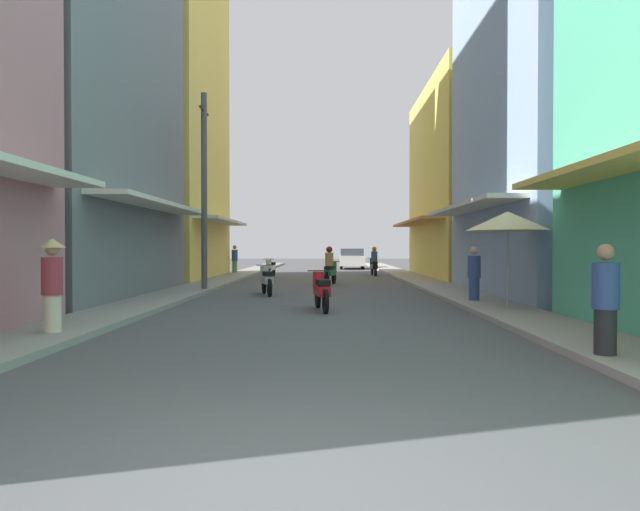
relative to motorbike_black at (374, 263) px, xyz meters
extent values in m
plane|color=#4C4C4F|center=(-2.82, -6.86, -0.70)|extent=(106.82, 106.82, 0.00)
cube|color=gray|center=(-7.26, -6.86, -0.64)|extent=(1.57, 56.55, 0.12)
cube|color=#9E9991|center=(1.63, -6.86, -0.64)|extent=(1.57, 56.55, 0.12)
cube|color=slate|center=(-11.05, -13.60, 7.57)|extent=(6.00, 9.61, 16.54)
cube|color=silver|center=(-7.55, -13.60, 2.10)|extent=(1.10, 8.65, 0.12)
cube|color=#EFD159|center=(-11.05, -3.26, 7.60)|extent=(6.00, 9.32, 16.62)
cube|color=silver|center=(-7.55, -3.26, 2.10)|extent=(1.10, 8.39, 0.12)
cube|color=#8CA5CC|center=(5.42, -12.72, 7.38)|extent=(6.00, 9.10, 16.17)
cube|color=silver|center=(1.92, -12.72, 2.10)|extent=(1.10, 8.19, 0.12)
cube|color=#EFD159|center=(5.42, -2.03, 4.11)|extent=(6.00, 11.04, 9.63)
cube|color=#D88C4C|center=(1.92, -2.03, 2.10)|extent=(1.10, 9.93, 0.12)
cylinder|color=black|center=(-0.04, 0.65, -0.42)|extent=(0.12, 0.56, 0.56)
cylinder|color=black|center=(0.04, -0.60, -0.42)|extent=(0.12, 0.56, 0.56)
cube|color=black|center=(0.00, -0.02, -0.20)|extent=(0.35, 1.02, 0.24)
cube|color=black|center=(0.01, -0.22, 0.00)|extent=(0.32, 0.58, 0.14)
cylinder|color=black|center=(-0.03, 0.53, 0.00)|extent=(0.28, 0.28, 0.45)
cylinder|color=black|center=(-0.03, 0.53, 0.25)|extent=(0.55, 0.07, 0.03)
cylinder|color=#334C8C|center=(0.01, -0.17, 0.35)|extent=(0.34, 0.34, 0.55)
sphere|color=orange|center=(0.01, -0.17, 0.75)|extent=(0.26, 0.26, 0.26)
cylinder|color=black|center=(-2.23, -6.75, -0.42)|extent=(0.21, 0.56, 0.56)
cylinder|color=black|center=(-2.53, -7.96, -0.42)|extent=(0.21, 0.56, 0.56)
cube|color=#197233|center=(-2.39, -7.40, -0.20)|extent=(0.51, 1.04, 0.24)
cube|color=black|center=(-2.44, -7.60, 0.00)|extent=(0.41, 0.61, 0.14)
cylinder|color=#197233|center=(-2.26, -6.87, 0.00)|extent=(0.28, 0.28, 0.45)
cylinder|color=black|center=(-2.26, -6.87, 0.25)|extent=(0.54, 0.16, 0.03)
cylinder|color=#BF8C3F|center=(-2.43, -7.55, 0.35)|extent=(0.34, 0.34, 0.55)
sphere|color=maroon|center=(-2.43, -7.55, 0.75)|extent=(0.26, 0.26, 0.26)
cylinder|color=black|center=(-2.75, -16.30, -0.42)|extent=(0.17, 0.57, 0.56)
cylinder|color=black|center=(-2.55, -17.54, -0.42)|extent=(0.17, 0.57, 0.56)
cube|color=red|center=(-2.64, -16.97, -0.20)|extent=(0.44, 1.03, 0.24)
cube|color=black|center=(-2.61, -17.17, 0.00)|extent=(0.37, 0.60, 0.14)
cylinder|color=red|center=(-2.73, -16.43, 0.00)|extent=(0.28, 0.28, 0.45)
cylinder|color=black|center=(-2.73, -16.43, 0.25)|extent=(0.55, 0.12, 0.03)
cylinder|color=black|center=(-4.61, -11.85, -0.42)|extent=(0.22, 0.56, 0.56)
cylinder|color=black|center=(-4.30, -13.07, -0.42)|extent=(0.22, 0.56, 0.56)
cube|color=#B2B2B7|center=(-4.44, -12.51, -0.20)|extent=(0.52, 1.04, 0.24)
cube|color=black|center=(-4.39, -12.70, 0.00)|extent=(0.41, 0.61, 0.14)
cylinder|color=#B2B2B7|center=(-4.58, -11.98, 0.00)|extent=(0.28, 0.28, 0.45)
cylinder|color=black|center=(-4.58, -11.98, 0.25)|extent=(0.54, 0.17, 0.03)
cylinder|color=black|center=(-5.47, -2.40, -0.42)|extent=(0.15, 0.57, 0.56)
cylinder|color=black|center=(-5.32, -1.16, -0.42)|extent=(0.15, 0.57, 0.56)
cube|color=silver|center=(-5.39, -1.73, -0.20)|extent=(0.40, 1.03, 0.24)
cube|color=black|center=(-5.36, -1.53, 0.00)|extent=(0.35, 0.59, 0.14)
cylinder|color=silver|center=(-5.46, -2.28, 0.00)|extent=(0.28, 0.28, 0.45)
cylinder|color=black|center=(-5.46, -2.28, 0.25)|extent=(0.55, 0.10, 0.03)
cube|color=silver|center=(-0.76, 9.94, -0.10)|extent=(1.87, 4.14, 0.70)
cube|color=#333D47|center=(-0.76, 9.79, 0.45)|extent=(1.65, 2.14, 0.60)
cylinder|color=black|center=(-1.47, 11.21, -0.38)|extent=(0.20, 0.64, 0.64)
cylinder|color=black|center=(0.02, 11.17, -0.38)|extent=(0.20, 0.64, 0.64)
cylinder|color=black|center=(-1.54, 8.71, -0.38)|extent=(0.20, 0.64, 0.64)
cylinder|color=black|center=(-0.04, 8.67, -0.38)|extent=(0.20, 0.64, 0.64)
cylinder|color=#334C8C|center=(1.43, -15.41, -0.35)|extent=(0.28, 0.28, 0.71)
cylinder|color=#334C8C|center=(1.43, -15.41, 0.31)|extent=(0.34, 0.34, 0.60)
sphere|color=tan|center=(1.43, -15.41, 0.75)|extent=(0.22, 0.22, 0.22)
cylinder|color=#262628|center=(1.17, -23.12, -0.34)|extent=(0.28, 0.28, 0.72)
cylinder|color=#334C8C|center=(1.17, -23.12, 0.32)|extent=(0.34, 0.34, 0.61)
sphere|color=tan|center=(1.17, -23.12, 0.77)|extent=(0.22, 0.22, 0.22)
cylinder|color=#598C59|center=(-7.72, 1.12, -0.32)|extent=(0.28, 0.28, 0.76)
cylinder|color=#334C8C|center=(-7.72, 1.12, 0.38)|extent=(0.34, 0.34, 0.64)
sphere|color=#9E7256|center=(-7.72, 1.12, 0.84)|extent=(0.22, 0.22, 0.22)
cylinder|color=beige|center=(-7.10, -21.23, -0.33)|extent=(0.28, 0.28, 0.74)
cylinder|color=#99333F|center=(-7.10, -21.23, 0.35)|extent=(0.34, 0.34, 0.63)
sphere|color=tan|center=(-7.10, -21.23, 0.81)|extent=(0.22, 0.22, 0.22)
cone|color=#D1B77A|center=(-7.10, -21.23, 0.91)|extent=(0.44, 0.44, 0.16)
cylinder|color=#99999E|center=(1.69, -17.40, 0.39)|extent=(0.05, 0.05, 2.20)
cone|color=beige|center=(1.69, -17.40, 1.44)|extent=(1.93, 1.93, 0.45)
cylinder|color=#4C4C4F|center=(-6.72, -11.29, 2.70)|extent=(0.20, 0.20, 6.80)
cylinder|color=#3F382D|center=(-6.72, -11.29, 5.50)|extent=(0.08, 1.20, 0.08)
camera|label=1|loc=(-2.50, -30.63, 0.83)|focal=31.84mm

